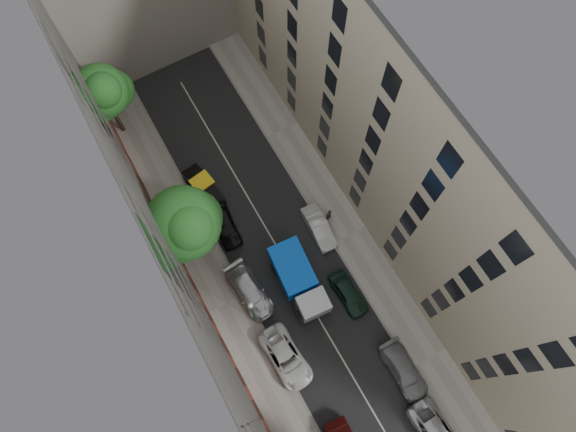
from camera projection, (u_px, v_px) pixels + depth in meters
ground at (289, 268)px, 40.18m from camera, size 120.00×120.00×0.00m
road_surface at (289, 268)px, 40.17m from camera, size 8.00×44.00×0.02m
sidewalk_left at (227, 303)px, 39.17m from camera, size 3.00×44.00×0.15m
sidewalk_right at (349, 235)px, 41.05m from camera, size 3.00×44.00×0.15m
building_left at (121, 317)px, 28.92m from camera, size 8.00×44.00×20.00m
building_right at (440, 146)px, 32.68m from camera, size 8.00×44.00×20.00m
tarp_truck at (298, 279)px, 38.33m from camera, size 2.83×6.13×2.75m
car_left_2 at (286, 357)px, 37.17m from camera, size 2.51×5.05×1.38m
car_left_3 at (249, 291)px, 38.83m from camera, size 2.37×5.05×1.42m
car_left_4 at (225, 226)px, 40.68m from camera, size 1.96×4.17×1.38m
car_left_5 at (204, 187)px, 41.83m from camera, size 2.16×4.43×1.40m
car_right_1 at (404, 371)px, 36.86m from camera, size 1.96×4.67×1.35m
car_right_2 at (348, 294)px, 38.82m from camera, size 1.62×3.91×1.32m
car_right_3 at (319, 227)px, 40.66m from camera, size 1.65×4.09×1.32m
tree_mid at (186, 225)px, 35.22m from camera, size 5.55×5.31×8.67m
tree_far at (103, 93)px, 39.11m from camera, size 4.69×4.32×8.10m
lamp_post at (253, 311)px, 35.03m from camera, size 0.36×0.36×6.21m
pedestrian at (329, 215)px, 40.74m from camera, size 0.67×0.56×1.56m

